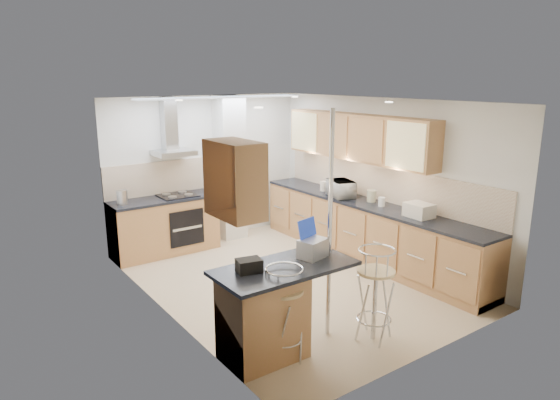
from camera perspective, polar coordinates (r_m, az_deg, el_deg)
ground at (r=7.16m, az=0.98°, el=-9.15°), size 4.80×4.80×0.00m
room_shell at (r=7.19m, az=1.34°, el=3.80°), size 3.64×4.84×2.51m
right_counter at (r=7.93m, az=9.76°, el=-3.48°), size 0.63×4.40×0.92m
back_counter at (r=8.30m, az=-13.05°, el=-2.84°), size 1.70×0.63×0.92m
peninsula at (r=5.29m, az=0.54°, el=-12.23°), size 1.47×0.72×0.94m
microwave at (r=8.06m, az=7.02°, el=1.28°), size 0.45×0.56×0.27m
laptop at (r=5.32m, az=3.76°, el=-5.52°), size 0.34×0.29×0.20m
bag at (r=4.95m, az=-3.56°, el=-7.48°), size 0.27×0.22×0.13m
bar_stool_near at (r=5.12m, az=0.48°, el=-12.88°), size 0.41×0.41×1.00m
bar_stool_end at (r=5.57m, az=10.80°, el=-10.54°), size 0.61×0.61×1.05m
jar_a at (r=8.38m, az=6.93°, el=1.50°), size 0.15×0.15×0.19m
jar_b at (r=8.47m, az=4.98°, el=1.60°), size 0.14×0.14×0.17m
jar_c at (r=7.85m, az=10.41°, el=0.46°), size 0.18×0.18×0.18m
jar_d at (r=7.60m, az=11.53°, el=-0.19°), size 0.13×0.13×0.14m
bread_bin at (r=7.14m, az=15.62°, el=-1.13°), size 0.30×0.38×0.19m
kettle at (r=7.88m, az=-17.59°, el=0.27°), size 0.16×0.16×0.23m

